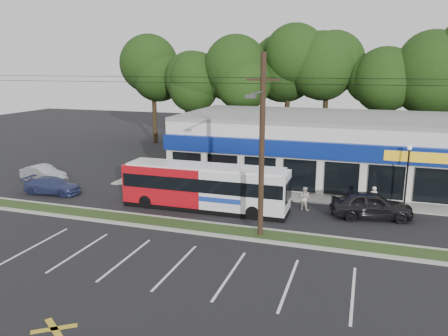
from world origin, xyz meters
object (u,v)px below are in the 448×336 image
lamp_post (407,169)px  pedestrian_b (304,198)px  utility_pole (259,141)px  metrobus (205,186)px  car_silver (43,174)px  car_dark (371,205)px  car_blue (52,186)px  pedestrian_a (373,198)px

lamp_post → pedestrian_b: lamp_post is taller
pedestrian_b → utility_pole: bearing=86.5°
metrobus → car_silver: (-15.08, 2.41, -0.90)m
metrobus → pedestrian_b: size_ratio=7.02×
utility_pole → car_silver: bearing=162.9°
pedestrian_b → car_dark: bearing=-168.3°
metrobus → car_dark: metrobus is taller
lamp_post → car_blue: lamp_post is taller
car_dark → pedestrian_b: car_dark is taller
metrobus → pedestrian_a: (10.60, 3.30, -0.77)m
car_silver → pedestrian_b: bearing=-82.3°
car_silver → utility_pole: bearing=-97.9°
utility_pole → pedestrian_b: bearing=71.3°
pedestrian_a → car_blue: bearing=0.6°
car_dark → car_silver: 25.56m
car_silver → lamp_post: bearing=-76.9°
utility_pole → car_silver: utility_pole is taller
lamp_post → car_dark: bearing=-128.3°
utility_pole → lamp_post: bearing=43.9°
car_dark → car_blue: car_dark is taller
lamp_post → car_silver: lamp_post is taller
utility_pole → lamp_post: utility_pole is taller
lamp_post → pedestrian_a: bearing=-153.4°
lamp_post → car_dark: 3.90m
lamp_post → pedestrian_b: 7.04m
pedestrian_a → pedestrian_b: 4.56m
metrobus → car_dark: size_ratio=2.24×
car_silver → pedestrian_a: size_ratio=2.57×
metrobus → car_blue: bearing=-179.5°
car_silver → car_blue: size_ratio=0.96×
utility_pole → car_silver: (-19.51, 5.98, -4.74)m
car_dark → utility_pole: bearing=120.6°
car_dark → car_silver: (-25.54, 0.81, -0.17)m
car_silver → pedestrian_a: bearing=-78.8°
car_dark → pedestrian_b: size_ratio=3.14×
utility_pole → car_dark: (6.04, 5.17, -4.57)m
utility_pole → pedestrian_b: size_ratio=31.67×
utility_pole → car_dark: bearing=40.6°
metrobus → pedestrian_a: metrobus is taller
utility_pole → lamp_post: size_ratio=11.76×
lamp_post → car_dark: size_ratio=0.86×
car_silver → pedestrian_a: pedestrian_a is taller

